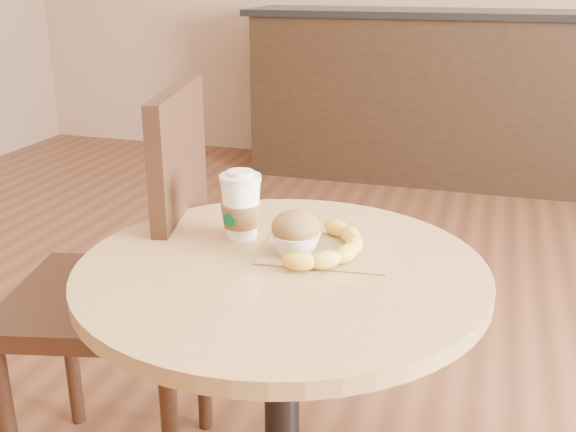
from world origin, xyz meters
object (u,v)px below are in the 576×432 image
object	(u,v)px
chair_left	(133,279)
coffee_cup	(241,208)
cafe_table	(282,359)
banana	(333,245)
muffin	(296,233)

from	to	relation	value
chair_left	coffee_cup	world-z (taller)	chair_left
cafe_table	chair_left	size ratio (longest dim) A/B	0.74
cafe_table	chair_left	distance (m)	0.49
chair_left	banana	world-z (taller)	chair_left
chair_left	coffee_cup	size ratio (longest dim) A/B	7.39
chair_left	muffin	bearing A→B (deg)	56.54
cafe_table	coffee_cup	xyz separation A→B (m)	(-0.12, 0.11, 0.26)
chair_left	cafe_table	bearing A→B (deg)	50.72
cafe_table	muffin	world-z (taller)	muffin
cafe_table	chair_left	xyz separation A→B (m)	(-0.44, 0.22, 0.01)
cafe_table	coffee_cup	size ratio (longest dim) A/B	5.46
cafe_table	banana	world-z (taller)	banana
banana	cafe_table	bearing A→B (deg)	-125.80
muffin	banana	distance (m)	0.07
chair_left	banana	distance (m)	0.58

